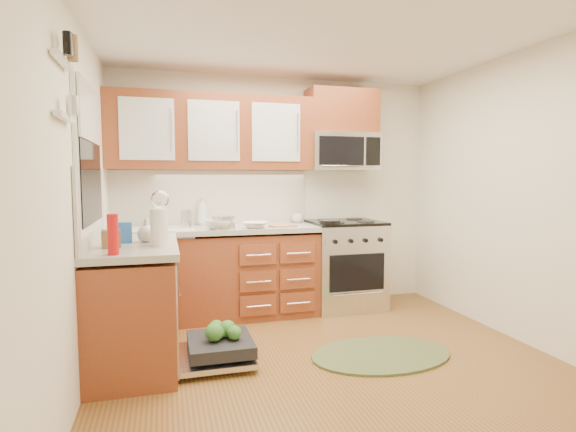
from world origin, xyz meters
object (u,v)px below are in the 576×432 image
object	(u,v)px
microwave	(342,152)
paper_towel_roll	(159,227)
sink	(161,242)
cup	(297,218)
dishwasher	(215,350)
upper_cabinets	(212,133)
stock_pot	(224,222)
bowl_b	(219,225)
skillet	(329,222)
rug	(381,355)
range	(345,264)
cutting_board	(283,226)
bowl_a	(255,225)

from	to	relation	value
microwave	paper_towel_roll	distance (m)	2.38
sink	cup	xyz separation A→B (m)	(1.45, 0.23, 0.18)
sink	dishwasher	world-z (taller)	sink
upper_cabinets	stock_pot	bearing A→B (deg)	-78.99
microwave	bowl_b	world-z (taller)	microwave
skillet	bowl_b	distance (m)	1.10
upper_cabinets	rug	size ratio (longest dim) A/B	1.78
range	sink	distance (m)	1.96
range	dishwasher	size ratio (longest dim) A/B	1.36
upper_cabinets	range	bearing A→B (deg)	-5.89
upper_cabinets	cup	world-z (taller)	upper_cabinets
cutting_board	paper_towel_roll	xyz separation A→B (m)	(-1.19, -0.98, 0.13)
upper_cabinets	paper_towel_roll	size ratio (longest dim) A/B	7.56
dishwasher	sink	bearing A→B (deg)	109.20
skillet	upper_cabinets	bearing A→B (deg)	160.65
dishwasher	paper_towel_roll	size ratio (longest dim) A/B	2.58
microwave	rug	world-z (taller)	microwave
upper_cabinets	bowl_a	size ratio (longest dim) A/B	8.29
cutting_board	cup	size ratio (longest dim) A/B	1.98
upper_cabinets	cutting_board	xyz separation A→B (m)	(0.66, -0.29, -0.94)
paper_towel_roll	skillet	bearing A→B (deg)	27.95
bowl_b	paper_towel_roll	bearing A→B (deg)	-120.09
sink	stock_pot	xyz separation A→B (m)	(0.59, -0.18, 0.19)
stock_pot	paper_towel_roll	size ratio (longest dim) A/B	0.80
bowl_b	cup	world-z (taller)	cup
sink	stock_pot	world-z (taller)	stock_pot
skillet	bowl_a	world-z (taller)	skillet
stock_pot	bowl_a	distance (m)	0.31
upper_cabinets	skillet	distance (m)	1.50
rug	stock_pot	distance (m)	1.87
stock_pot	dishwasher	bearing A→B (deg)	-101.96
cup	rug	bearing A→B (deg)	-81.40
rug	paper_towel_roll	xyz separation A→B (m)	(-1.69, 0.22, 1.05)
rug	paper_towel_roll	distance (m)	2.00
rug	range	bearing A→B (deg)	79.73
upper_cabinets	range	distance (m)	1.99
stock_pot	cup	size ratio (longest dim) A/B	1.71
dishwasher	bowl_a	bearing A→B (deg)	61.84
rug	bowl_a	size ratio (longest dim) A/B	4.67
cutting_board	skillet	bearing A→B (deg)	-12.37
sink	upper_cabinets	bearing A→B (deg)	16.45
bowl_a	cup	world-z (taller)	cup
paper_towel_roll	bowl_a	world-z (taller)	paper_towel_roll
upper_cabinets	stock_pot	size ratio (longest dim) A/B	9.40
dishwasher	stock_pot	world-z (taller)	stock_pot
sink	range	bearing A→B (deg)	0.30
bowl_b	sink	bearing A→B (deg)	162.76
range	rug	xyz separation A→B (m)	(-0.24, -1.34, -0.46)
microwave	paper_towel_roll	bearing A→B (deg)	-147.17
range	sink	xyz separation A→B (m)	(-1.93, -0.01, 0.33)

